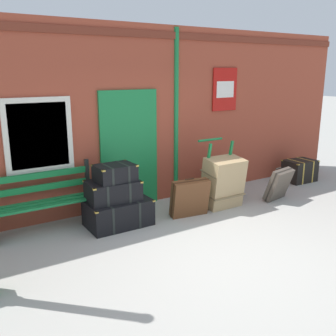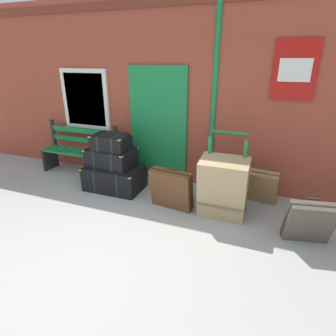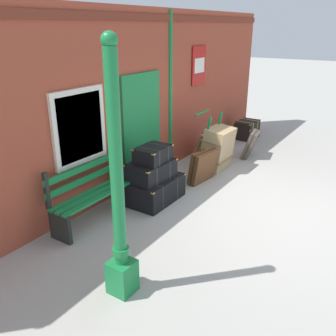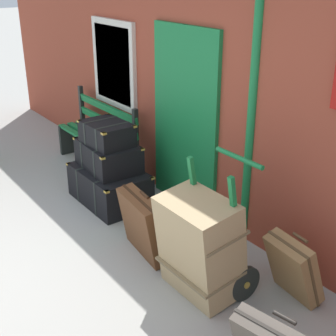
{
  "view_description": "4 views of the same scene",
  "coord_description": "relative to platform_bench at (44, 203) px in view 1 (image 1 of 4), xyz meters",
  "views": [
    {
      "loc": [
        -3.08,
        -3.55,
        2.42
      ],
      "look_at": [
        0.37,
        1.91,
        0.76
      ],
      "focal_mm": 40.81,
      "sensor_mm": 36.0,
      "label": 1
    },
    {
      "loc": [
        1.79,
        -2.12,
        2.22
      ],
      "look_at": [
        0.32,
        1.77,
        0.53
      ],
      "focal_mm": 29.09,
      "sensor_mm": 36.0,
      "label": 2
    },
    {
      "loc": [
        -5.42,
        -1.66,
        2.89
      ],
      "look_at": [
        -0.44,
        1.63,
        0.55
      ],
      "focal_mm": 39.09,
      "sensor_mm": 36.0,
      "label": 3
    },
    {
      "loc": [
        3.88,
        -0.74,
        2.66
      ],
      "look_at": [
        0.29,
        1.89,
        0.75
      ],
      "focal_mm": 50.29,
      "sensor_mm": 36.0,
      "label": 4
    }
  ],
  "objects": [
    {
      "name": "ground_plane",
      "position": [
        1.73,
        -2.16,
        -0.44
      ],
      "size": [
        60.0,
        60.0,
        0.0
      ],
      "primitive_type": "plane",
      "color": "#A3A099"
    },
    {
      "name": "brick_facade",
      "position": [
        1.72,
        0.44,
        1.15
      ],
      "size": [
        10.4,
        0.35,
        3.2
      ],
      "color": "#9E422D",
      "rests_on": "ground"
    },
    {
      "name": "platform_bench",
      "position": [
        0.0,
        0.0,
        0.0
      ],
      "size": [
        1.6,
        0.43,
        1.01
      ],
      "color": "#197A3D",
      "rests_on": "ground"
    },
    {
      "name": "steamer_trunk_base",
      "position": [
        1.04,
        -0.43,
        -0.23
      ],
      "size": [
        1.01,
        0.65,
        0.43
      ],
      "color": "black",
      "rests_on": "ground"
    },
    {
      "name": "steamer_trunk_middle",
      "position": [
        0.98,
        -0.39,
        0.14
      ],
      "size": [
        0.84,
        0.6,
        0.33
      ],
      "color": "black",
      "rests_on": "steamer_trunk_base"
    },
    {
      "name": "steamer_trunk_top",
      "position": [
        1.02,
        -0.41,
        0.43
      ],
      "size": [
        0.62,
        0.46,
        0.27
      ],
      "color": "black",
      "rests_on": "steamer_trunk_middle"
    },
    {
      "name": "porters_trolley",
      "position": [
        3.01,
        -0.48,
        -0.17
      ],
      "size": [
        0.71,
        0.58,
        1.2
      ],
      "color": "black",
      "rests_on": "ground"
    },
    {
      "name": "large_brown_trunk",
      "position": [
        3.01,
        -0.66,
        0.02
      ],
      "size": [
        0.7,
        0.55,
        0.93
      ],
      "color": "tan",
      "rests_on": "ground"
    },
    {
      "name": "suitcase_umber",
      "position": [
        3.56,
        -0.07,
        -0.15
      ],
      "size": [
        0.5,
        0.41,
        0.6
      ],
      "color": "olive",
      "rests_on": "ground"
    },
    {
      "name": "suitcase_tan",
      "position": [
        4.15,
        -0.95,
        -0.13
      ],
      "size": [
        0.61,
        0.44,
        0.63
      ],
      "color": "#51473D",
      "rests_on": "ground"
    },
    {
      "name": "suitcase_caramel",
      "position": [
        2.24,
        -0.72,
        -0.12
      ],
      "size": [
        0.69,
        0.36,
        0.67
      ],
      "color": "brown",
      "rests_on": "ground"
    },
    {
      "name": "corner_trunk",
      "position": [
        5.56,
        -0.29,
        -0.2
      ],
      "size": [
        0.71,
        0.52,
        0.49
      ],
      "color": "black",
      "rests_on": "ground"
    }
  ]
}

